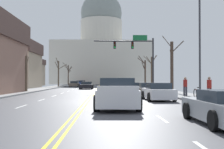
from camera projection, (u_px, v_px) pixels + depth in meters
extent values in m
cube|color=#4C4C51|center=(87.00, 102.00, 19.65)|extent=(14.00, 180.00, 0.06)
cube|color=yellow|center=(85.00, 102.00, 19.64)|extent=(0.10, 176.40, 0.00)
cube|color=yellow|center=(88.00, 102.00, 19.65)|extent=(0.10, 176.40, 0.00)
cube|color=silver|center=(162.00, 119.00, 11.24)|extent=(0.12, 2.20, 0.00)
cube|color=silver|center=(144.00, 106.00, 16.43)|extent=(0.12, 2.20, 0.00)
cube|color=silver|center=(135.00, 100.00, 21.63)|extent=(0.12, 2.20, 0.00)
cube|color=silver|center=(129.00, 96.00, 26.83)|extent=(0.12, 2.20, 0.00)
cube|color=silver|center=(125.00, 93.00, 32.03)|extent=(0.12, 2.20, 0.00)
cube|color=silver|center=(122.00, 91.00, 37.22)|extent=(0.12, 2.20, 0.00)
cube|color=silver|center=(120.00, 90.00, 42.42)|extent=(0.12, 2.20, 0.00)
cube|color=silver|center=(118.00, 89.00, 47.62)|extent=(0.12, 2.20, 0.00)
cube|color=silver|center=(117.00, 88.00, 52.82)|extent=(0.12, 2.20, 0.00)
cube|color=silver|center=(116.00, 87.00, 58.02)|extent=(0.12, 2.20, 0.00)
cube|color=silver|center=(115.00, 86.00, 63.21)|extent=(0.12, 2.20, 0.00)
cube|color=silver|center=(114.00, 86.00, 68.41)|extent=(0.12, 2.20, 0.00)
cube|color=silver|center=(114.00, 85.00, 73.61)|extent=(0.12, 2.20, 0.00)
cube|color=silver|center=(113.00, 85.00, 78.81)|extent=(0.12, 2.20, 0.00)
cube|color=silver|center=(113.00, 84.00, 84.00)|extent=(0.12, 2.20, 0.00)
cube|color=silver|center=(22.00, 106.00, 16.26)|extent=(0.12, 2.20, 0.00)
cube|color=silver|center=(42.00, 100.00, 21.46)|extent=(0.12, 2.20, 0.00)
cube|color=silver|center=(54.00, 96.00, 26.66)|extent=(0.12, 2.20, 0.00)
cube|color=silver|center=(62.00, 93.00, 31.86)|extent=(0.12, 2.20, 0.00)
cube|color=silver|center=(68.00, 91.00, 37.05)|extent=(0.12, 2.20, 0.00)
cube|color=silver|center=(73.00, 90.00, 42.25)|extent=(0.12, 2.20, 0.00)
cube|color=silver|center=(76.00, 89.00, 47.45)|extent=(0.12, 2.20, 0.00)
cube|color=silver|center=(79.00, 88.00, 52.65)|extent=(0.12, 2.20, 0.00)
cube|color=silver|center=(82.00, 87.00, 57.84)|extent=(0.12, 2.20, 0.00)
cube|color=silver|center=(83.00, 86.00, 63.04)|extent=(0.12, 2.20, 0.00)
cube|color=silver|center=(85.00, 86.00, 68.24)|extent=(0.12, 2.20, 0.00)
cube|color=silver|center=(87.00, 85.00, 73.44)|extent=(0.12, 2.20, 0.00)
cube|color=silver|center=(88.00, 85.00, 78.64)|extent=(0.12, 2.20, 0.00)
cube|color=silver|center=(89.00, 85.00, 83.83)|extent=(0.12, 2.20, 0.00)
cube|color=gray|center=(209.00, 101.00, 19.86)|extent=(3.00, 180.00, 0.14)
cylinder|color=#28282D|center=(153.00, 64.00, 37.60)|extent=(0.22, 0.22, 6.84)
cylinder|color=#28282D|center=(124.00, 41.00, 37.55)|extent=(7.80, 0.16, 0.16)
cube|color=black|center=(132.00, 45.00, 37.57)|extent=(0.32, 0.28, 0.92)
sphere|color=#330504|center=(133.00, 43.00, 37.42)|extent=(0.22, 0.22, 0.22)
sphere|color=#332B05|center=(133.00, 45.00, 37.41)|extent=(0.22, 0.22, 0.22)
sphere|color=#19CC47|center=(133.00, 47.00, 37.41)|extent=(0.22, 0.22, 0.22)
cube|color=black|center=(115.00, 45.00, 37.52)|extent=(0.32, 0.28, 0.92)
sphere|color=#330504|center=(115.00, 43.00, 37.36)|extent=(0.22, 0.22, 0.22)
sphere|color=#332B05|center=(115.00, 45.00, 37.36)|extent=(0.22, 0.22, 0.22)
sphere|color=#19CC47|center=(115.00, 47.00, 37.35)|extent=(0.22, 0.22, 0.22)
cube|color=#146033|center=(140.00, 38.00, 37.64)|extent=(1.90, 0.06, 0.70)
cylinder|color=#333338|center=(200.00, 38.00, 20.89)|extent=(0.14, 0.14, 8.85)
cube|color=beige|center=(101.00, 64.00, 97.13)|extent=(31.44, 21.23, 13.61)
cylinder|color=beige|center=(101.00, 32.00, 97.31)|extent=(14.06, 14.06, 8.00)
sphere|color=gray|center=(101.00, 13.00, 97.42)|extent=(13.98, 13.98, 13.98)
cube|color=#9EA3A8|center=(139.00, 88.00, 34.47)|extent=(1.85, 4.59, 0.61)
cube|color=#232D38|center=(139.00, 84.00, 34.26)|extent=(1.60, 2.23, 0.39)
cylinder|color=black|center=(131.00, 89.00, 35.88)|extent=(0.23, 0.64, 0.64)
cylinder|color=black|center=(145.00, 89.00, 35.89)|extent=(0.23, 0.64, 0.64)
cylinder|color=black|center=(132.00, 90.00, 33.05)|extent=(0.23, 0.64, 0.64)
cylinder|color=black|center=(148.00, 90.00, 33.06)|extent=(0.23, 0.64, 0.64)
cube|color=#6B6056|center=(148.00, 91.00, 27.88)|extent=(1.85, 4.55, 0.58)
cube|color=#232D38|center=(148.00, 85.00, 27.44)|extent=(1.61, 2.06, 0.48)
cylinder|color=black|center=(137.00, 91.00, 29.27)|extent=(0.23, 0.64, 0.64)
cylinder|color=black|center=(155.00, 91.00, 29.29)|extent=(0.23, 0.64, 0.64)
cylinder|color=black|center=(140.00, 93.00, 26.45)|extent=(0.23, 0.64, 0.64)
cylinder|color=black|center=(160.00, 93.00, 26.48)|extent=(0.23, 0.64, 0.64)
cube|color=silver|center=(158.00, 93.00, 21.14)|extent=(1.88, 4.27, 0.69)
cube|color=#232D38|center=(158.00, 86.00, 21.06)|extent=(1.61, 2.10, 0.44)
cylinder|color=black|center=(143.00, 95.00, 22.40)|extent=(0.24, 0.65, 0.64)
cylinder|color=black|center=(166.00, 95.00, 22.49)|extent=(0.24, 0.65, 0.64)
cylinder|color=black|center=(149.00, 97.00, 19.78)|extent=(0.24, 0.65, 0.64)
cylinder|color=black|center=(175.00, 97.00, 19.88)|extent=(0.24, 0.65, 0.64)
cube|color=silver|center=(117.00, 96.00, 15.41)|extent=(2.21, 5.69, 0.82)
cube|color=#1E2833|center=(117.00, 83.00, 16.21)|extent=(1.93, 1.97, 0.59)
cube|color=silver|center=(118.00, 88.00, 12.67)|extent=(1.87, 0.16, 0.22)
cylinder|color=black|center=(100.00, 99.00, 17.10)|extent=(0.31, 0.81, 0.80)
cylinder|color=black|center=(134.00, 99.00, 17.09)|extent=(0.31, 0.81, 0.80)
cylinder|color=black|center=(97.00, 103.00, 13.73)|extent=(0.31, 0.81, 0.80)
cylinder|color=black|center=(139.00, 103.00, 13.71)|extent=(0.31, 0.81, 0.80)
cube|color=#9EA3A8|center=(224.00, 110.00, 9.88)|extent=(1.76, 4.32, 0.65)
cylinder|color=black|center=(188.00, 111.00, 11.18)|extent=(0.23, 0.64, 0.64)
cylinder|color=black|center=(214.00, 121.00, 8.51)|extent=(0.23, 0.64, 0.64)
cube|color=black|center=(87.00, 86.00, 45.33)|extent=(1.88, 4.70, 0.59)
cube|color=#232D38|center=(87.00, 83.00, 45.49)|extent=(1.65, 2.04, 0.41)
cylinder|color=black|center=(92.00, 87.00, 43.90)|extent=(0.22, 0.64, 0.64)
cylinder|color=black|center=(80.00, 87.00, 43.85)|extent=(0.22, 0.64, 0.64)
cylinder|color=black|center=(93.00, 87.00, 46.81)|extent=(0.22, 0.64, 0.64)
cylinder|color=black|center=(81.00, 87.00, 46.76)|extent=(0.22, 0.64, 0.64)
cube|color=#6B6056|center=(74.00, 85.00, 59.02)|extent=(1.74, 4.69, 0.57)
cube|color=#232D38|center=(74.00, 82.00, 59.15)|extent=(1.52, 2.00, 0.44)
cylinder|color=black|center=(78.00, 85.00, 57.59)|extent=(0.22, 0.64, 0.64)
cylinder|color=black|center=(69.00, 85.00, 57.55)|extent=(0.22, 0.64, 0.64)
cylinder|color=black|center=(79.00, 85.00, 60.49)|extent=(0.22, 0.64, 0.64)
cylinder|color=black|center=(71.00, 85.00, 60.46)|extent=(0.22, 0.64, 0.64)
cube|color=navy|center=(80.00, 84.00, 71.02)|extent=(1.82, 4.51, 0.65)
cube|color=#232D38|center=(80.00, 81.00, 71.24)|extent=(1.60, 2.24, 0.41)
cylinder|color=black|center=(83.00, 84.00, 69.64)|extent=(0.22, 0.64, 0.64)
cylinder|color=black|center=(76.00, 84.00, 69.60)|extent=(0.22, 0.64, 0.64)
cylinder|color=black|center=(84.00, 84.00, 72.43)|extent=(0.22, 0.64, 0.64)
cylinder|color=black|center=(77.00, 84.00, 72.39)|extent=(0.22, 0.64, 0.64)
cube|color=#B71414|center=(82.00, 83.00, 82.65)|extent=(1.87, 4.39, 0.64)
cube|color=#232D38|center=(82.00, 81.00, 83.04)|extent=(1.60, 1.93, 0.42)
cylinder|color=black|center=(85.00, 84.00, 81.30)|extent=(0.23, 0.64, 0.64)
cylinder|color=black|center=(79.00, 84.00, 81.29)|extent=(0.23, 0.64, 0.64)
cylinder|color=black|center=(86.00, 83.00, 84.00)|extent=(0.23, 0.64, 0.64)
cylinder|color=black|center=(80.00, 83.00, 83.99)|extent=(0.23, 0.64, 0.64)
cube|color=tan|center=(22.00, 75.00, 67.95)|extent=(9.30, 7.66, 5.13)
cube|color=#47332D|center=(22.00, 62.00, 68.00)|extent=(9.68, 7.97, 1.24)
cube|color=tan|center=(1.00, 71.00, 51.69)|extent=(12.53, 9.92, 6.20)
cube|color=#47332D|center=(1.00, 48.00, 51.76)|extent=(13.03, 10.32, 2.08)
cylinder|color=#4C3D2D|center=(152.00, 73.00, 44.01)|extent=(0.37, 0.37, 4.87)
cylinder|color=#4C3D2D|center=(154.00, 60.00, 44.39)|extent=(0.87, 0.80, 1.42)
cylinder|color=#4C3D2D|center=(149.00, 61.00, 44.56)|extent=(0.85, 1.19, 1.45)
cylinder|color=#4C3D2D|center=(148.00, 60.00, 44.22)|extent=(1.34, 0.48, 1.43)
cylinder|color=#4C3D2D|center=(155.00, 58.00, 43.66)|extent=(0.73, 0.89, 0.83)
cylinder|color=brown|center=(26.00, 74.00, 33.70)|extent=(0.34, 0.34, 4.17)
cylinder|color=brown|center=(23.00, 65.00, 33.41)|extent=(0.55, 0.68, 0.98)
cylinder|color=brown|center=(27.00, 62.00, 34.14)|extent=(0.19, 0.92, 1.17)
cylinder|color=brown|center=(22.00, 61.00, 33.71)|extent=(1.04, 0.11, 0.79)
cylinder|color=brown|center=(24.00, 66.00, 33.23)|extent=(0.25, 1.01, 1.04)
cylinder|color=brown|center=(26.00, 54.00, 34.14)|extent=(0.25, 0.91, 1.43)
cylinder|color=#423328|center=(172.00, 67.00, 30.83)|extent=(0.34, 0.34, 5.49)
cylinder|color=#423328|center=(167.00, 42.00, 30.70)|extent=(1.19, 0.41, 1.32)
cylinder|color=#423328|center=(171.00, 54.00, 30.27)|extent=(0.54, 1.21, 0.76)
cylinder|color=#423328|center=(172.00, 55.00, 31.24)|extent=(0.28, 0.87, 1.39)
cylinder|color=#423328|center=(178.00, 47.00, 30.46)|extent=(1.17, 0.96, 1.23)
cylinder|color=#423328|center=(68.00, 75.00, 72.96)|extent=(0.25, 0.25, 4.98)
cylinder|color=#423328|center=(70.00, 69.00, 73.64)|extent=(0.79, 1.41, 1.33)
cylinder|color=#423328|center=(66.00, 67.00, 72.67)|extent=(1.19, 0.71, 0.77)
cylinder|color=#423328|center=(66.00, 65.00, 72.74)|extent=(1.40, 0.60, 1.27)
cylinder|color=#423328|center=(70.00, 72.00, 72.88)|extent=(0.78, 0.34, 0.81)
cylinder|color=#423328|center=(70.00, 69.00, 73.24)|extent=(1.03, 0.62, 1.37)
cylinder|color=#423328|center=(67.00, 68.00, 72.50)|extent=(0.70, 1.10, 1.36)
cylinder|color=#423328|center=(145.00, 74.00, 48.57)|extent=(0.27, 0.27, 4.65)
cylinder|color=#423328|center=(142.00, 60.00, 48.54)|extent=(1.24, 0.23, 1.56)
cylinder|color=#423328|center=(143.00, 66.00, 49.02)|extent=(0.60, 1.01, 1.38)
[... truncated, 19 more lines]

